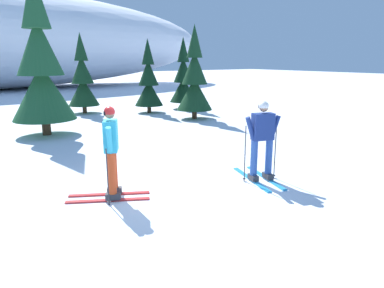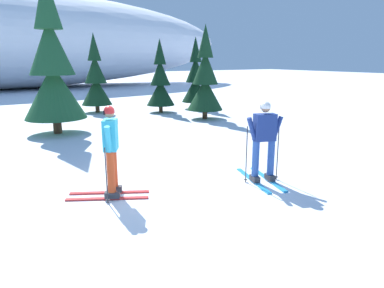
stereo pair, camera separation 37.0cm
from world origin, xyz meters
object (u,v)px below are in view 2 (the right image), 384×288
object	(u,v)px
skier_navy_jacket	(264,140)
pine_tree_right	(205,80)
pine_tree_center_right	(160,82)
pine_tree_far_right	(196,79)
pine_tree_center_left	(96,80)
pine_tree_left	(52,68)
skier_cyan_jacket	(111,150)

from	to	relation	value
skier_navy_jacket	pine_tree_right	bearing A→B (deg)	65.18
pine_tree_center_right	pine_tree_far_right	bearing A→B (deg)	5.16
pine_tree_center_right	pine_tree_right	distance (m)	2.89
skier_navy_jacket	pine_tree_center_right	xyz separation A→B (m)	(2.72, 10.38, 0.56)
skier_navy_jacket	pine_tree_center_right	bearing A→B (deg)	75.32
pine_tree_right	skier_navy_jacket	bearing A→B (deg)	-114.82
pine_tree_center_left	pine_tree_right	world-z (taller)	pine_tree_right
pine_tree_left	pine_tree_center_right	bearing A→B (deg)	26.02
pine_tree_center_right	pine_tree_right	world-z (taller)	pine_tree_right
skier_cyan_jacket	pine_tree_right	size ratio (longest dim) A/B	0.44
pine_tree_right	pine_tree_far_right	world-z (taller)	pine_tree_right
skier_cyan_jacket	pine_tree_right	distance (m)	9.44
pine_tree_center_left	pine_tree_center_right	bearing A→B (deg)	-31.22
skier_navy_jacket	pine_tree_center_left	bearing A→B (deg)	89.89
skier_navy_jacket	pine_tree_far_right	size ratio (longest dim) A/B	0.47
pine_tree_center_left	pine_tree_far_right	distance (m)	5.06
skier_navy_jacket	pine_tree_far_right	world-z (taller)	pine_tree_far_right
skier_cyan_jacket	pine_tree_left	bearing A→B (deg)	87.22
pine_tree_left	pine_tree_center_right	xyz separation A→B (m)	(5.45, 2.66, -0.80)
pine_tree_center_left	pine_tree_left	bearing A→B (deg)	-122.69
skier_cyan_jacket	pine_tree_far_right	xyz separation A→B (m)	(7.94, 9.69, 0.62)
pine_tree_right	pine_tree_far_right	xyz separation A→B (m)	(1.36, 2.97, -0.14)
skier_cyan_jacket	pine_tree_right	world-z (taller)	pine_tree_right
pine_tree_center_right	pine_tree_far_right	distance (m)	2.16
pine_tree_far_right	pine_tree_left	bearing A→B (deg)	-159.42
pine_tree_left	pine_tree_far_right	world-z (taller)	pine_tree_left
pine_tree_center_right	pine_tree_right	bearing A→B (deg)	-73.92
pine_tree_center_left	pine_tree_center_right	world-z (taller)	pine_tree_center_left
pine_tree_center_left	pine_tree_right	xyz separation A→B (m)	(3.50, -4.41, 0.09)
pine_tree_left	pine_tree_far_right	xyz separation A→B (m)	(7.61, 2.86, -0.74)
pine_tree_center_left	pine_tree_center_right	distance (m)	3.16
pine_tree_left	pine_tree_right	distance (m)	6.28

